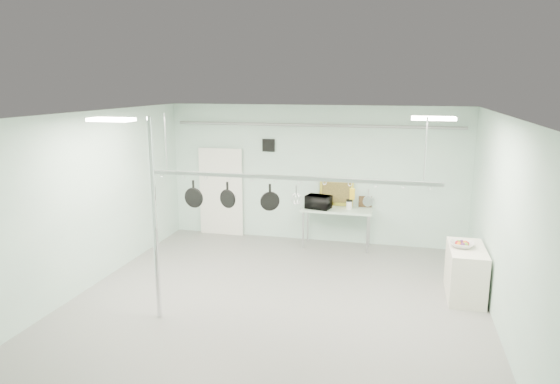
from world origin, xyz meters
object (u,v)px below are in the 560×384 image
(fruit_bowl, at_px, (462,244))
(skillet_right, at_px, (270,197))
(side_cabinet, at_px, (465,272))
(microwave, at_px, (319,202))
(pot_rack, at_px, (287,176))
(prep_table, at_px, (337,212))
(skillet_mid, at_px, (228,195))
(coffee_canister, at_px, (349,205))
(chrome_pole, at_px, (155,221))
(skillet_left, at_px, (194,194))

(fruit_bowl, distance_m, skillet_right, 3.46)
(side_cabinet, bearing_deg, microwave, 144.57)
(pot_rack, relative_size, microwave, 8.83)
(prep_table, relative_size, skillet_mid, 3.54)
(pot_rack, height_order, fruit_bowl, pot_rack)
(coffee_canister, bearing_deg, skillet_mid, -117.08)
(microwave, xyz_separation_m, skillet_mid, (-1.02, -3.20, 0.80))
(pot_rack, bearing_deg, chrome_pole, -154.65)
(side_cabinet, bearing_deg, fruit_bowl, 178.96)
(pot_rack, bearing_deg, fruit_bowl, 21.09)
(pot_rack, bearing_deg, side_cabinet, 20.45)
(prep_table, xyz_separation_m, microwave, (-0.41, -0.10, 0.22))
(side_cabinet, xyz_separation_m, skillet_left, (-4.58, -1.10, 1.40))
(pot_rack, xyz_separation_m, coffee_canister, (0.67, 3.32, -1.23))
(prep_table, distance_m, pot_rack, 3.61)
(prep_table, xyz_separation_m, side_cabinet, (2.55, -2.20, -0.38))
(skillet_mid, bearing_deg, skillet_left, -161.29)
(chrome_pole, xyz_separation_m, skillet_right, (1.61, 0.90, 0.27))
(chrome_pole, height_order, microwave, chrome_pole)
(skillet_left, bearing_deg, coffee_canister, 61.00)
(prep_table, bearing_deg, chrome_pole, -118.71)
(prep_table, height_order, skillet_left, skillet_left)
(prep_table, relative_size, microwave, 2.94)
(side_cabinet, xyz_separation_m, skillet_right, (-3.24, -1.10, 1.42))
(chrome_pole, xyz_separation_m, side_cabinet, (4.85, 2.00, -1.15))
(skillet_mid, xyz_separation_m, skillet_right, (0.73, 0.00, 0.01))
(skillet_right, bearing_deg, skillet_left, 154.04)
(side_cabinet, bearing_deg, pot_rack, -159.55)
(chrome_pole, relative_size, coffee_canister, 17.80)
(chrome_pole, relative_size, skillet_right, 7.57)
(skillet_right, bearing_deg, side_cabinet, -7.22)
(side_cabinet, distance_m, skillet_mid, 4.36)
(prep_table, height_order, side_cabinet, prep_table)
(side_cabinet, height_order, skillet_mid, skillet_mid)
(coffee_canister, relative_size, skillet_mid, 0.40)
(coffee_canister, xyz_separation_m, skillet_right, (-0.96, -3.32, 0.88))
(side_cabinet, height_order, skillet_left, skillet_left)
(prep_table, distance_m, microwave, 0.47)
(skillet_left, bearing_deg, chrome_pole, -100.87)
(fruit_bowl, relative_size, skillet_mid, 0.89)
(coffee_canister, bearing_deg, chrome_pole, -121.39)
(skillet_mid, bearing_deg, side_cabinet, 34.18)
(fruit_bowl, xyz_separation_m, skillet_left, (-4.49, -1.10, 0.90))
(side_cabinet, xyz_separation_m, skillet_mid, (-3.97, -1.10, 1.41))
(fruit_bowl, bearing_deg, microwave, 143.71)
(chrome_pole, height_order, prep_table, chrome_pole)
(chrome_pole, xyz_separation_m, coffee_canister, (2.57, 4.22, -0.61))
(prep_table, relative_size, coffee_canister, 8.90)
(microwave, bearing_deg, skillet_right, 98.56)
(chrome_pole, height_order, side_cabinet, chrome_pole)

